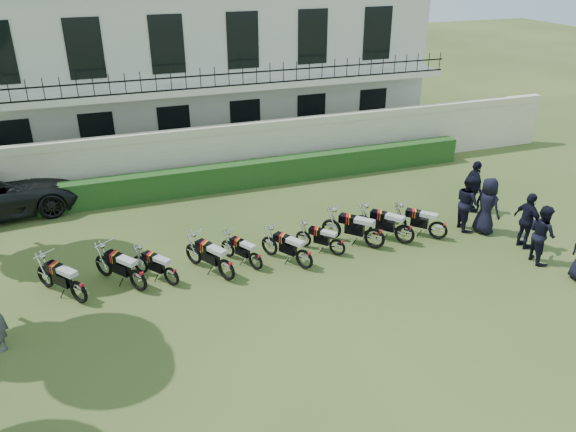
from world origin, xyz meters
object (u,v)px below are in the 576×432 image
motorcycle_2 (171,272)px  motorcycle_7 (375,234)px  motorcycle_1 (138,275)px  officer_1 (542,234)px  officer_3 (487,206)px  motorcycle_6 (337,243)px  motorcycle_9 (439,226)px  officer_5 (474,187)px  officer_4 (468,202)px  officer_2 (528,221)px  motorcycle_3 (226,265)px  motorcycle_8 (405,229)px  motorcycle_0 (78,287)px  motorcycle_4 (256,257)px  motorcycle_5 (304,255)px

motorcycle_2 → motorcycle_7: motorcycle_7 is taller
motorcycle_1 → officer_1: bearing=-48.3°
officer_1 → officer_3: officer_3 is taller
motorcycle_6 → motorcycle_9: bearing=-43.8°
motorcycle_6 → motorcycle_2: bearing=138.1°
officer_5 → officer_4: bearing=149.3°
motorcycle_6 → officer_2: 5.90m
motorcycle_9 → officer_1: 3.01m
motorcycle_3 → officer_4: (8.26, 0.56, 0.42)m
motorcycle_6 → officer_1: (5.53, -2.24, 0.47)m
motorcycle_6 → motorcycle_8: bearing=-42.7°
motorcycle_8 → officer_3: 2.92m
motorcycle_0 → motorcycle_4: motorcycle_0 is taller
motorcycle_9 → officer_2: bearing=-75.4°
motorcycle_2 → motorcycle_8: size_ratio=0.89×
officer_1 → motorcycle_4: bearing=82.9°
motorcycle_8 → motorcycle_0: bearing=138.9°
motorcycle_1 → motorcycle_8: bearing=-37.3°
motorcycle_6 → motorcycle_9: motorcycle_9 is taller
motorcycle_8 → officer_1: officer_1 is taller
motorcycle_5 → motorcycle_6: (1.22, 0.40, -0.06)m
motorcycle_8 → officer_5: bearing=-19.5°
officer_1 → motorcycle_2: bearing=86.6°
motorcycle_2 → motorcycle_8: 7.28m
motorcycle_3 → motorcycle_9: motorcycle_3 is taller
motorcycle_2 → motorcycle_3: 1.52m
motorcycle_0 → motorcycle_2: bearing=-36.6°
motorcycle_1 → motorcycle_3: (2.38, -0.26, -0.00)m
motorcycle_9 → officer_1: bearing=-90.8°
motorcycle_9 → officer_5: (2.33, 1.47, 0.45)m
motorcycle_7 → motorcycle_9: motorcycle_7 is taller
motorcycle_4 → officer_1: bearing=-45.5°
officer_3 → motorcycle_3: bearing=77.6°
motorcycle_7 → officer_4: bearing=-39.6°
motorcycle_6 → motorcycle_0: bearing=138.4°
motorcycle_9 → officer_5: officer_5 is taller
motorcycle_3 → motorcycle_2: bearing=140.6°
motorcycle_2 → officer_2: (10.70, -1.41, 0.47)m
motorcycle_0 → officer_2: (13.11, -1.37, 0.40)m
motorcycle_0 → officer_3: bearing=-38.0°
motorcycle_4 → motorcycle_1: bearing=150.4°
motorcycle_1 → motorcycle_5: motorcycle_1 is taller
motorcycle_8 → officer_2: bearing=-63.5°
motorcycle_0 → officer_4: bearing=-35.9°
motorcycle_2 → motorcycle_3: motorcycle_3 is taller
motorcycle_4 → motorcycle_8: 4.85m
motorcycle_5 → officer_4: bearing=-26.0°
motorcycle_1 → motorcycle_7: motorcycle_7 is taller
motorcycle_8 → motorcycle_6: bearing=138.1°
motorcycle_0 → officer_3: size_ratio=0.88×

